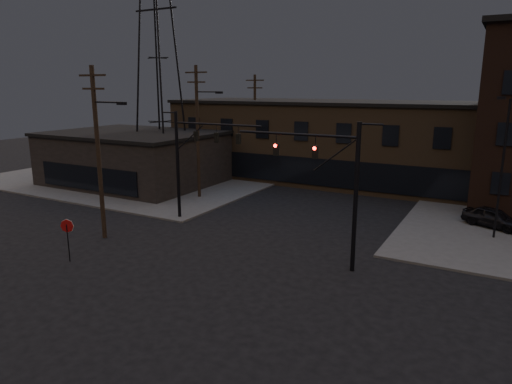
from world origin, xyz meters
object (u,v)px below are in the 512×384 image
traffic_signal_near (335,179)px  traffic_signal_far (191,154)px  stop_sign (67,230)px  car_crossing (408,187)px  parked_car_lot_a (493,217)px

traffic_signal_near → traffic_signal_far: size_ratio=1.00×
stop_sign → car_crossing: bearing=63.1°
stop_sign → car_crossing: (13.50, 26.59, -1.15)m
traffic_signal_far → traffic_signal_near: bearing=-16.2°
stop_sign → parked_car_lot_a: 27.83m
stop_sign → car_crossing: 29.84m
stop_sign → car_crossing: stop_sign is taller
traffic_signal_near → parked_car_lot_a: 14.67m
traffic_signal_far → parked_car_lot_a: (19.55, 8.44, -4.17)m
parked_car_lot_a → car_crossing: bearing=66.4°
traffic_signal_far → parked_car_lot_a: bearing=23.4°
car_crossing → traffic_signal_far: bearing=-103.5°
stop_sign → parked_car_lot_a: bearing=41.5°
traffic_signal_far → car_crossing: (12.22, 16.61, -4.32)m
traffic_signal_near → stop_sign: size_ratio=3.23×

